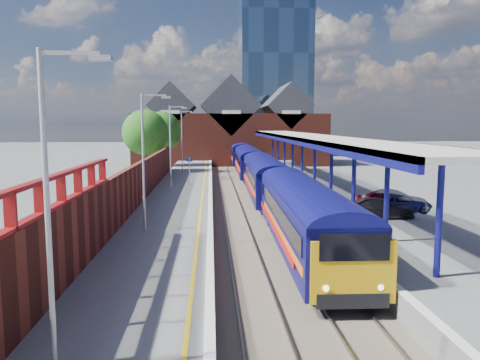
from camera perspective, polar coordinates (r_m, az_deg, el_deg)
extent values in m
plane|color=#5B5B5E|center=(48.37, 0.11, -0.83)|extent=(240.00, 240.00, 0.00)
cube|color=#473D33|center=(38.50, 1.07, -2.77)|extent=(6.00, 76.00, 0.06)
cube|color=slate|center=(38.38, -2.24, -2.67)|extent=(0.07, 76.00, 0.14)
cube|color=slate|center=(38.44, -0.09, -2.65)|extent=(0.07, 76.00, 0.14)
cube|color=slate|center=(38.56, 2.22, -2.63)|extent=(0.07, 76.00, 0.14)
cube|color=slate|center=(38.73, 4.35, -2.60)|extent=(0.07, 76.00, 0.14)
cube|color=#565659|center=(38.38, -7.15, -2.15)|extent=(5.00, 76.00, 1.00)
cube|color=#565659|center=(39.37, 9.81, -1.97)|extent=(6.00, 76.00, 1.00)
cube|color=silver|center=(38.23, -3.64, -1.35)|extent=(0.30, 76.00, 0.05)
cube|color=silver|center=(38.73, 5.72, -1.26)|extent=(0.30, 76.00, 0.05)
cube|color=yellow|center=(38.23, -4.54, -1.38)|extent=(0.14, 76.00, 0.01)
cube|color=#0B0B52|center=(23.33, 7.85, -4.52)|extent=(3.13, 16.05, 2.50)
cube|color=#0B0B52|center=(23.12, 7.90, -1.48)|extent=(3.13, 16.05, 0.60)
cube|color=#0B0B52|center=(39.55, 3.10, 0.21)|extent=(3.13, 16.05, 2.50)
cube|color=#0B0B52|center=(39.42, 3.11, 2.02)|extent=(3.13, 16.05, 0.60)
cube|color=#0B0B52|center=(55.99, 1.13, 2.18)|extent=(3.13, 16.05, 2.50)
cube|color=#0B0B52|center=(55.90, 1.13, 3.46)|extent=(3.13, 16.05, 0.60)
cube|color=#0B0B52|center=(72.50, 0.05, 3.25)|extent=(3.13, 16.05, 2.50)
cube|color=#0B0B52|center=(72.44, 0.05, 4.24)|extent=(3.13, 16.05, 0.60)
cube|color=black|center=(47.60, 0.25, 1.89)|extent=(0.04, 60.54, 0.70)
cube|color=orange|center=(47.67, 0.23, 0.94)|extent=(0.03, 55.27, 0.30)
cube|color=#B30B11|center=(47.70, 0.22, 0.64)|extent=(0.03, 55.27, 0.30)
cube|color=#F2B20C|center=(15.94, 13.56, -10.79)|extent=(2.83, 0.36, 2.10)
cube|color=black|center=(15.61, 13.76, -7.93)|extent=(2.30, 0.21, 0.90)
cube|color=black|center=(18.49, 11.27, -12.80)|extent=(2.00, 2.40, 0.60)
cube|color=black|center=(78.19, -0.21, 2.34)|extent=(2.00, 2.40, 0.60)
cylinder|color=#0F105D|center=(18.10, 23.10, -4.46)|extent=(0.24, 0.24, 4.20)
cylinder|color=#0F105D|center=(22.60, 17.43, -2.05)|extent=(0.24, 0.24, 4.20)
cylinder|color=#0F105D|center=(27.28, 13.69, -0.45)|extent=(0.24, 0.24, 4.20)
cylinder|color=#0F105D|center=(32.06, 11.05, 0.69)|extent=(0.24, 0.24, 4.20)
cylinder|color=#0F105D|center=(36.89, 9.10, 1.53)|extent=(0.24, 0.24, 4.20)
cylinder|color=#0F105D|center=(41.76, 7.60, 2.17)|extent=(0.24, 0.24, 4.20)
cylinder|color=#0F105D|center=(46.66, 6.41, 2.68)|extent=(0.24, 0.24, 4.20)
cylinder|color=#0F105D|center=(51.58, 5.45, 3.08)|extent=(0.24, 0.24, 4.20)
cylinder|color=#0F105D|center=(56.52, 4.66, 3.42)|extent=(0.24, 0.24, 4.20)
cylinder|color=#0F105D|center=(61.46, 3.99, 3.70)|extent=(0.24, 0.24, 4.20)
cube|color=beige|center=(40.76, 8.61, 5.21)|extent=(4.50, 52.00, 0.25)
cube|color=#0F105D|center=(40.37, 5.62, 5.02)|extent=(0.20, 52.00, 0.55)
cube|color=#0F105D|center=(41.28, 11.54, 4.96)|extent=(0.20, 52.00, 0.55)
cylinder|color=#A5A8AA|center=(10.60, -22.38, -4.44)|extent=(0.12, 0.12, 7.00)
cube|color=#A5A8AA|center=(10.33, -20.02, 14.35)|extent=(1.20, 0.08, 0.08)
cube|color=#A5A8AA|center=(10.17, -16.65, 14.03)|extent=(0.45, 0.18, 0.12)
cylinder|color=#A5A8AA|center=(24.16, -11.70, 2.02)|extent=(0.12, 0.12, 7.00)
cube|color=#A5A8AA|center=(24.04, -10.46, 10.14)|extent=(1.20, 0.08, 0.08)
cube|color=#A5A8AA|center=(23.97, -9.01, 9.94)|extent=(0.45, 0.18, 0.12)
cylinder|color=#A5A8AA|center=(40.03, -8.49, 3.96)|extent=(0.12, 0.12, 7.00)
cube|color=#A5A8AA|center=(39.96, -7.71, 8.85)|extent=(1.20, 0.08, 0.08)
cube|color=#A5A8AA|center=(39.92, -6.84, 8.72)|extent=(0.45, 0.18, 0.12)
cylinder|color=#A5A8AA|center=(55.97, -7.10, 4.79)|extent=(0.12, 0.12, 7.00)
cube|color=#A5A8AA|center=(55.92, -6.53, 8.28)|extent=(1.20, 0.08, 0.08)
cube|color=#A5A8AA|center=(55.89, -5.91, 8.19)|extent=(0.45, 0.18, 0.12)
cylinder|color=#A5A8AA|center=(42.09, -6.17, 1.06)|extent=(0.08, 0.08, 2.50)
cube|color=#0C194C|center=(42.00, -6.19, 2.49)|extent=(0.55, 0.06, 0.35)
cube|color=maroon|center=(32.49, -12.43, -0.51)|extent=(0.35, 50.00, 2.80)
cube|color=maroon|center=(15.75, -22.13, 0.23)|extent=(0.30, 15.00, 0.12)
cube|color=maroon|center=(15.88, -21.97, -3.18)|extent=(0.30, 15.00, 0.12)
cube|color=maroon|center=(13.04, -26.20, -3.49)|extent=(0.30, 0.12, 1.00)
cube|color=maroon|center=(14.88, -23.26, -2.13)|extent=(0.30, 0.12, 1.00)
cube|color=maroon|center=(16.75, -20.97, -1.08)|extent=(0.30, 0.12, 1.00)
cube|color=maroon|center=(18.65, -19.15, -0.23)|extent=(0.30, 0.12, 1.00)
cube|color=maroon|center=(20.58, -17.67, 0.46)|extent=(0.30, 0.12, 1.00)
cube|color=maroon|center=(22.51, -16.44, 1.02)|extent=(0.30, 0.12, 1.00)
cube|color=maroon|center=(75.94, -1.25, 5.00)|extent=(30.00, 12.00, 8.00)
cube|color=#232328|center=(76.11, -8.13, 8.85)|extent=(7.13, 12.00, 7.13)
cube|color=#232328|center=(75.95, -1.26, 8.93)|extent=(9.16, 12.00, 9.16)
cube|color=#232328|center=(76.84, 5.54, 8.87)|extent=(7.13, 12.00, 7.13)
cube|color=beige|center=(70.06, -8.51, 8.21)|extent=(2.80, 0.15, 0.50)
cube|color=beige|center=(69.87, -1.06, 8.28)|extent=(2.80, 0.15, 0.50)
cube|color=beige|center=(70.84, 6.31, 8.22)|extent=(2.80, 0.15, 0.50)
cube|color=#425A71|center=(99.63, 4.14, 14.66)|extent=(14.00, 14.00, 40.00)
cylinder|color=#382314|center=(54.53, -11.39, 2.02)|extent=(0.44, 0.44, 4.00)
sphere|color=#1D5115|center=(54.35, -11.48, 5.70)|extent=(5.20, 5.20, 5.20)
sphere|color=#1D5115|center=(53.77, -10.69, 4.96)|extent=(3.20, 3.20, 3.20)
cylinder|color=#382314|center=(62.33, -9.49, 2.66)|extent=(0.44, 0.44, 4.00)
sphere|color=#1D5115|center=(62.17, -9.55, 5.88)|extent=(5.20, 5.20, 5.20)
sphere|color=#1D5115|center=(61.61, -8.84, 5.23)|extent=(3.20, 3.20, 3.20)
imported|color=maroon|center=(30.84, 17.44, -2.45)|extent=(4.15, 2.86, 1.31)
imported|color=#B2B3B8|center=(31.12, 18.34, -2.41)|extent=(4.19, 2.72, 1.31)
imported|color=black|center=(28.57, 16.69, -3.30)|extent=(4.07, 1.77, 1.16)
imported|color=navy|center=(30.56, 18.77, -2.72)|extent=(4.52, 2.82, 1.16)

